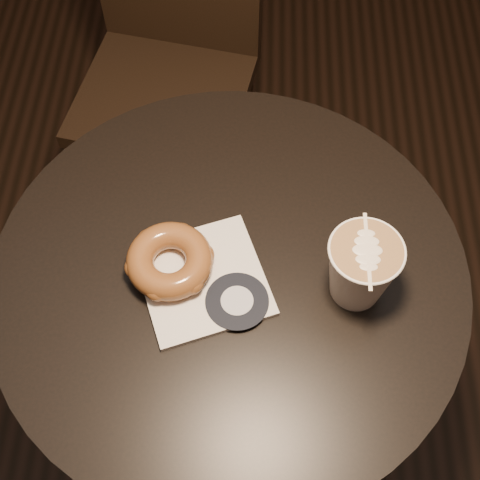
# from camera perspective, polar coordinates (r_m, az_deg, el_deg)

# --- Properties ---
(cafe_table) EXTENTS (0.70, 0.70, 0.75)m
(cafe_table) POSITION_cam_1_polar(r_m,az_deg,el_deg) (1.15, -0.80, -7.24)
(cafe_table) COLOR black
(cafe_table) RESTS_ON ground
(chair) EXTENTS (0.45, 0.45, 0.97)m
(chair) POSITION_cam_1_polar(r_m,az_deg,el_deg) (1.60, -5.97, 17.05)
(chair) COLOR black
(chair) RESTS_ON ground
(pastry_bag) EXTENTS (0.22, 0.22, 0.01)m
(pastry_bag) POSITION_cam_1_polar(r_m,az_deg,el_deg) (0.96, -3.17, -3.40)
(pastry_bag) COLOR silver
(pastry_bag) RESTS_ON cafe_table
(doughnut) EXTENTS (0.12, 0.12, 0.04)m
(doughnut) POSITION_cam_1_polar(r_m,az_deg,el_deg) (0.95, -6.03, -1.77)
(doughnut) COLOR brown
(doughnut) RESTS_ON pastry_bag
(latte_cup) EXTENTS (0.10, 0.10, 0.11)m
(latte_cup) POSITION_cam_1_polar(r_m,az_deg,el_deg) (0.92, 10.25, -2.56)
(latte_cup) COLOR white
(latte_cup) RESTS_ON cafe_table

